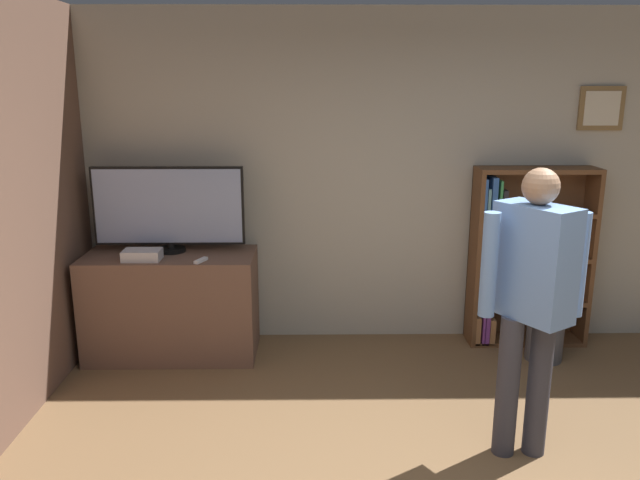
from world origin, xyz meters
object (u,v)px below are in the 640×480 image
television (169,208)px  waste_bin (545,335)px  game_console (142,255)px  bookshelf (518,258)px  person (532,292)px

television → waste_bin: size_ratio=2.88×
game_console → waste_bin: size_ratio=0.69×
game_console → bookshelf: 2.99m
game_console → person: person is taller
bookshelf → game_console: bearing=-172.9°
person → waste_bin: (0.61, 1.27, -0.80)m
television → person: person is taller
television → person: 2.77m
television → game_console: bearing=-125.0°
bookshelf → waste_bin: size_ratio=3.62×
bookshelf → waste_bin: (0.14, -0.36, -0.53)m
person → waste_bin: size_ratio=4.16×
television → game_console: 0.42m
game_console → bookshelf: (2.97, 0.37, -0.14)m
game_console → person: bearing=-26.9°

